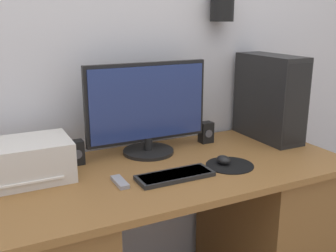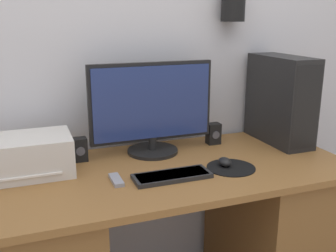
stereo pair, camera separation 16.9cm
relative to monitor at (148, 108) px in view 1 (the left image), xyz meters
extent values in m
cube|color=silver|center=(0.01, 0.20, 0.35)|extent=(6.40, 0.05, 2.70)
cylinder|color=black|center=(0.48, 0.12, 0.47)|extent=(0.12, 0.12, 0.16)
cube|color=brown|center=(0.01, -0.22, -0.24)|extent=(1.63, 0.74, 0.03)
cube|color=brown|center=(0.58, -0.22, -0.63)|extent=(0.46, 0.68, 0.75)
cylinder|color=black|center=(0.00, 0.00, -0.22)|extent=(0.25, 0.25, 0.02)
cylinder|color=black|center=(0.00, 0.00, -0.18)|extent=(0.04, 0.04, 0.06)
cube|color=black|center=(0.00, 0.01, 0.03)|extent=(0.61, 0.03, 0.38)
cube|color=navy|center=(0.00, -0.01, 0.03)|extent=(0.58, 0.01, 0.35)
cube|color=black|center=(-0.03, -0.34, -0.22)|extent=(0.33, 0.12, 0.02)
cube|color=#424242|center=(-0.03, -0.34, -0.21)|extent=(0.30, 0.10, 0.01)
cylinder|color=black|center=(0.26, -0.32, -0.23)|extent=(0.22, 0.22, 0.00)
ellipsoid|color=black|center=(0.24, -0.30, -0.20)|extent=(0.06, 0.07, 0.04)
cube|color=black|center=(0.69, -0.06, 0.00)|extent=(0.17, 0.41, 0.45)
cube|color=black|center=(0.69, -0.26, 0.00)|extent=(0.15, 0.01, 0.41)
cube|color=beige|center=(-0.58, -0.08, -0.15)|extent=(0.37, 0.26, 0.16)
cube|color=white|center=(-0.58, -0.15, -0.19)|extent=(0.26, 0.12, 0.01)
cube|color=black|center=(-0.35, 0.00, -0.17)|extent=(0.07, 0.06, 0.11)
cylinder|color=#47474C|center=(-0.35, -0.03, -0.17)|extent=(0.04, 0.00, 0.04)
cube|color=black|center=(0.34, 0.02, -0.17)|extent=(0.07, 0.06, 0.11)
cylinder|color=#47474C|center=(0.34, -0.01, -0.17)|extent=(0.04, 0.00, 0.04)
cube|color=gray|center=(-0.25, -0.29, -0.22)|extent=(0.04, 0.12, 0.02)
camera|label=1|loc=(-0.73, -1.68, 0.42)|focal=42.00mm
camera|label=2|loc=(-0.57, -1.75, 0.42)|focal=42.00mm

